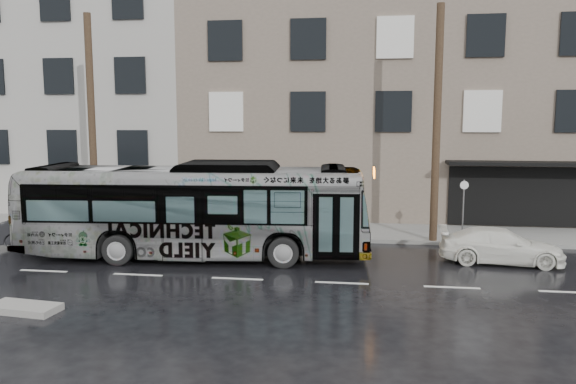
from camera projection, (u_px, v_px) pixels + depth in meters
name	position (u px, v px, depth m)	size (l,w,h in m)	color
ground	(254.00, 259.00, 19.67)	(120.00, 120.00, 0.00)	black
sidewalk	(276.00, 230.00, 24.47)	(90.00, 3.60, 0.15)	gray
building_taupe	(388.00, 107.00, 30.73)	(20.00, 12.00, 11.00)	#7B6E5F
building_grey	(16.00, 69.00, 35.07)	(26.00, 15.00, 16.00)	#A2A099
utility_pole_front	(437.00, 125.00, 21.41)	(0.30, 0.30, 9.00)	#453422
utility_pole_rear	(92.00, 124.00, 23.34)	(0.30, 0.30, 9.00)	#453422
sign_post	(463.00, 211.00, 21.68)	(0.06, 0.06, 2.40)	slate
bus	(195.00, 210.00, 19.69)	(2.85, 12.17, 3.39)	#B2B2B2
white_sedan	(501.00, 246.00, 19.06)	(1.66, 4.07, 1.18)	white
dark_sedan	(55.00, 230.00, 21.34)	(1.44, 4.13, 1.36)	black
slush_pile	(24.00, 308.00, 14.29)	(1.80, 0.80, 0.18)	#9D9A94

